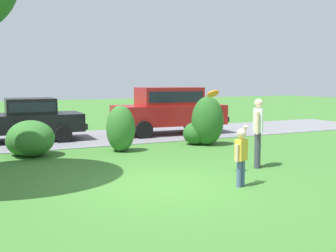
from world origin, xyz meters
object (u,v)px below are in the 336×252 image
object	(u,v)px
child_thrower	(241,152)
adult_onlooker	(258,129)
parked_suv	(169,108)
parked_sedan	(24,118)
frisbee	(213,94)

from	to	relation	value
child_thrower	adult_onlooker	distance (m)	2.05
parked_suv	adult_onlooker	world-z (taller)	parked_suv
parked_sedan	parked_suv	distance (m)	5.61
parked_sedan	adult_onlooker	size ratio (longest dim) A/B	2.56
child_thrower	adult_onlooker	xyz separation A→B (m)	(1.50, 1.37, 0.27)
parked_sedan	child_thrower	size ratio (longest dim) A/B	3.46
parked_suv	adult_onlooker	distance (m)	6.93
parked_sedan	parked_suv	world-z (taller)	parked_suv
child_thrower	parked_sedan	bearing A→B (deg)	110.43
parked_sedan	parked_suv	size ratio (longest dim) A/B	0.93
parked_suv	adult_onlooker	xyz separation A→B (m)	(-0.86, -6.87, -0.09)
parked_suv	frisbee	distance (m)	7.56
parked_suv	child_thrower	world-z (taller)	parked_suv
child_thrower	adult_onlooker	bearing A→B (deg)	42.32
frisbee	adult_onlooker	distance (m)	1.78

